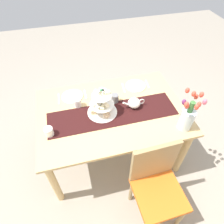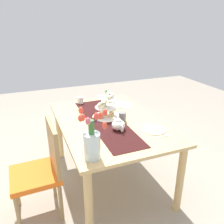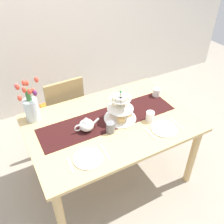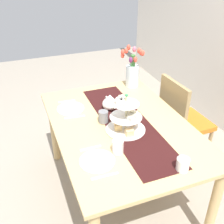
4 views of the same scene
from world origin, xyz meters
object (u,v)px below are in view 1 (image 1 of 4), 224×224
object	(u,v)px
dinner_plate_left	(136,86)
knife_right	(59,99)
cream_jug	(49,132)
dinner_plate_right	(72,96)
knife_left	(124,88)
mug_white_text	(78,103)
tiered_cake_stand	(102,105)
fork_left	(147,84)
fork_right	(85,94)
dining_table	(112,117)
tulip_vase	(188,116)
mug_grey	(115,98)
teapot	(134,102)
chair_left	(157,183)

from	to	relation	value
dinner_plate_left	knife_right	world-z (taller)	dinner_plate_left
cream_jug	knife_right	bearing A→B (deg)	-103.78
cream_jug	dinner_plate_right	world-z (taller)	cream_jug
knife_left	mug_white_text	xyz separation A→B (m)	(0.54, 0.16, 0.04)
tiered_cake_stand	fork_left	distance (m)	0.70
cream_jug	fork_right	world-z (taller)	cream_jug
fork_right	knife_right	distance (m)	0.29
fork_left	cream_jug	bearing A→B (deg)	22.40
dining_table	knife_right	world-z (taller)	knife_right
fork_left	knife_right	bearing A→B (deg)	0.00
fork_right	mug_white_text	world-z (taller)	mug_white_text
cream_jug	dinner_plate_right	distance (m)	0.54
cream_jug	tiered_cake_stand	bearing A→B (deg)	-163.58
tulip_vase	fork_left	distance (m)	0.71
cream_jug	fork_right	xyz separation A→B (m)	(-0.40, -0.47, -0.04)
dining_table	mug_grey	bearing A→B (deg)	-119.16
mug_grey	mug_white_text	bearing A→B (deg)	-5.03
dinner_plate_left	teapot	bearing A→B (deg)	68.02
fork_left	dinner_plate_right	world-z (taller)	dinner_plate_right
tiered_cake_stand	fork_right	distance (m)	0.35
tiered_cake_stand	fork_left	bearing A→B (deg)	-152.87
dining_table	tulip_vase	xyz separation A→B (m)	(-0.61, 0.37, 0.25)
teapot	fork_left	xyz separation A→B (m)	(-0.27, -0.31, -0.06)
tulip_vase	knife_left	distance (m)	0.80
cream_jug	dinner_plate_right	size ratio (longest dim) A/B	0.37
dining_table	fork_right	size ratio (longest dim) A/B	10.00
fork_left	mug_white_text	distance (m)	0.85
cream_jug	mug_grey	size ratio (longest dim) A/B	0.89
dining_table	chair_left	xyz separation A→B (m)	(-0.22, 0.74, -0.14)
cream_jug	mug_white_text	bearing A→B (deg)	-134.31
teapot	mug_white_text	world-z (taller)	teapot
fork_left	dinner_plate_right	bearing A→B (deg)	0.00
dining_table	teapot	distance (m)	0.29
chair_left	tulip_vase	bearing A→B (deg)	-136.60
tiered_cake_stand	dinner_plate_left	world-z (taller)	tiered_cake_stand
mug_grey	knife_left	bearing A→B (deg)	-128.50
dining_table	cream_jug	xyz separation A→B (m)	(0.62, 0.15, 0.14)
tiered_cake_stand	chair_left	bearing A→B (deg)	113.73
dinner_plate_left	fork_right	size ratio (longest dim) A/B	1.53
teapot	knife_left	size ratio (longest dim) A/B	1.40
cream_jug	fork_right	distance (m)	0.62
dinner_plate_left	knife_left	xyz separation A→B (m)	(0.14, 0.00, -0.00)
tiered_cake_stand	fork_right	size ratio (longest dim) A/B	2.03
cream_jug	knife_left	xyz separation A→B (m)	(-0.85, -0.47, -0.04)
chair_left	mug_grey	xyz separation A→B (m)	(0.16, -0.86, 0.29)
teapot	dining_table	bearing A→B (deg)	0.00
tiered_cake_stand	cream_jug	xyz separation A→B (m)	(0.52, 0.15, -0.06)
knife_left	fork_right	distance (m)	0.44
tulip_vase	dinner_plate_right	bearing A→B (deg)	-35.22
dinner_plate_right	knife_right	world-z (taller)	dinner_plate_right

